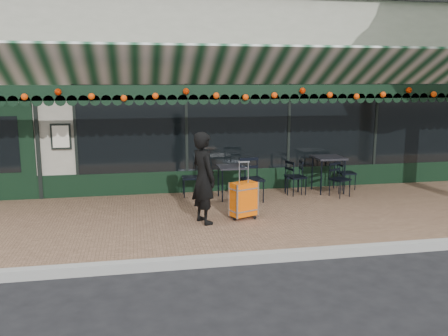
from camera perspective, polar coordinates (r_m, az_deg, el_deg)
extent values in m
plane|color=black|center=(7.45, 6.90, -10.75)|extent=(80.00, 80.00, 0.00)
cube|color=brown|center=(9.24, 3.16, -5.91)|extent=(18.00, 4.00, 0.15)
cube|color=#9E9E99|center=(7.35, 7.10, -10.42)|extent=(18.00, 0.16, 0.15)
cube|color=gray|center=(14.76, -2.40, 8.86)|extent=(12.00, 8.00, 4.50)
cube|color=black|center=(11.15, 6.81, 5.13)|extent=(9.20, 0.04, 2.00)
cube|color=black|center=(11.00, -24.61, 2.07)|extent=(1.10, 0.07, 2.20)
cube|color=silver|center=(10.72, -19.04, 3.60)|extent=(0.42, 0.04, 0.55)
cube|color=black|center=(9.37, 2.54, 9.12)|extent=(12.00, 0.03, 0.28)
cylinder|color=#FF4B08|center=(9.31, 2.62, 8.99)|extent=(11.60, 0.12, 0.12)
imported|color=black|center=(8.45, -2.48, -1.19)|extent=(0.59, 0.71, 1.65)
cube|color=#F95F07|center=(8.79, 2.37, -3.74)|extent=(0.53, 0.42, 0.63)
cube|color=black|center=(8.88, 2.36, -5.88)|extent=(0.53, 0.42, 0.06)
cube|color=silver|center=(8.68, 2.40, -0.50)|extent=(0.20, 0.11, 0.39)
cube|color=black|center=(11.06, 12.48, 1.23)|extent=(0.66, 0.66, 0.04)
cylinder|color=black|center=(10.78, 11.62, -1.19)|extent=(0.03, 0.03, 0.77)
cylinder|color=black|center=(11.00, 14.29, -1.07)|extent=(0.03, 0.03, 0.77)
cylinder|color=black|center=(11.28, 10.56, -0.63)|extent=(0.03, 0.03, 0.77)
cylinder|color=black|center=(11.49, 13.13, -0.52)|extent=(0.03, 0.03, 0.77)
cube|color=black|center=(10.17, 0.90, 0.13)|extent=(0.58, 0.58, 0.04)
cylinder|color=black|center=(9.97, -0.19, -2.20)|extent=(0.03, 0.03, 0.68)
cylinder|color=black|center=(10.06, 2.54, -2.09)|extent=(0.03, 0.03, 0.68)
cylinder|color=black|center=(10.43, -0.68, -1.62)|extent=(0.03, 0.03, 0.68)
cylinder|color=black|center=(10.53, 1.93, -1.51)|extent=(0.03, 0.03, 0.68)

